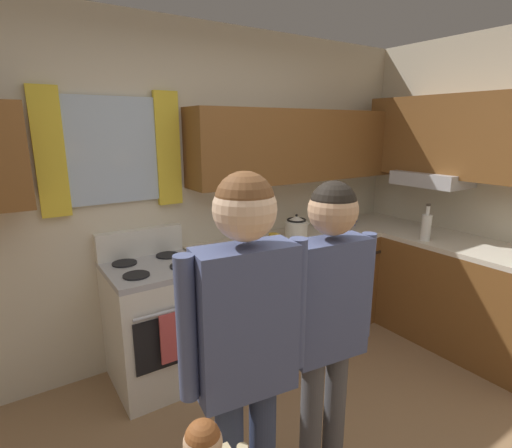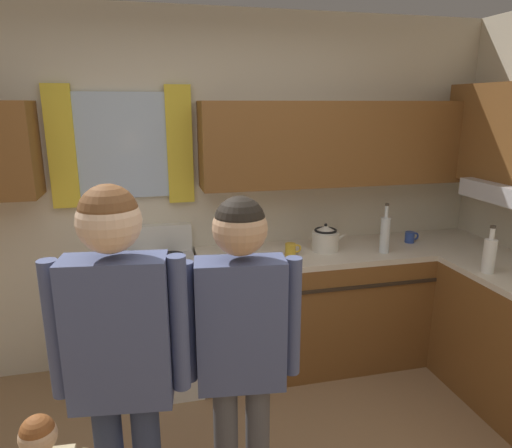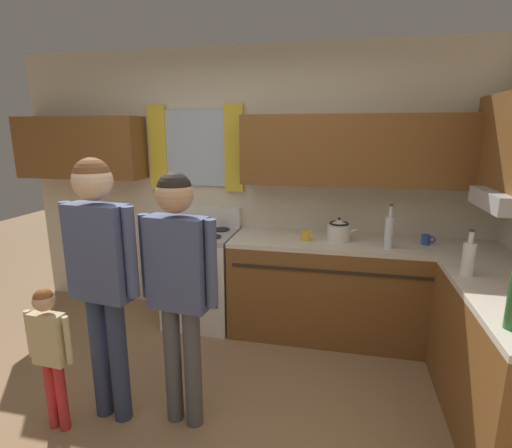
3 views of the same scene
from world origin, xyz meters
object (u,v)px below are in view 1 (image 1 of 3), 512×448
at_px(mug_mustard_yellow, 274,239).
at_px(stove_oven, 157,322).
at_px(bottle_tall_clear, 342,219).
at_px(stovetop_kettle, 296,227).
at_px(adult_in_plaid, 328,311).
at_px(bottle_milk_white, 426,227).
at_px(mug_cobalt_blue, 352,221).
at_px(adult_holding_child, 246,337).

bearing_deg(mug_mustard_yellow, stove_oven, 176.62).
bearing_deg(bottle_tall_clear, stovetop_kettle, 159.84).
bearing_deg(adult_in_plaid, stove_oven, 105.00).
height_order(bottle_tall_clear, stovetop_kettle, bottle_tall_clear).
distance_m(bottle_milk_white, mug_mustard_yellow, 1.29).
xyz_separation_m(stove_oven, adult_in_plaid, (0.36, -1.35, 0.55)).
bearing_deg(bottle_milk_white, mug_mustard_yellow, 151.33).
xyz_separation_m(bottle_tall_clear, mug_cobalt_blue, (0.33, 0.18, -0.10)).
relative_size(mug_mustard_yellow, adult_holding_child, 0.07).
relative_size(bottle_tall_clear, adult_holding_child, 0.22).
relative_size(stove_oven, adult_in_plaid, 0.68).
relative_size(mug_mustard_yellow, stovetop_kettle, 0.44).
distance_m(mug_cobalt_blue, adult_holding_child, 2.56).
xyz_separation_m(mug_mustard_yellow, adult_in_plaid, (-0.63, -1.29, 0.07)).
relative_size(mug_cobalt_blue, adult_holding_child, 0.07).
bearing_deg(adult_in_plaid, bottle_milk_white, 20.87).
bearing_deg(stove_oven, adult_holding_child, -94.74).
distance_m(bottle_milk_white, adult_in_plaid, 1.89).
distance_m(stove_oven, adult_holding_child, 1.53).
height_order(mug_mustard_yellow, mug_cobalt_blue, mug_mustard_yellow).
height_order(stove_oven, mug_mustard_yellow, stove_oven).
bearing_deg(mug_cobalt_blue, mug_mustard_yellow, -174.97).
bearing_deg(adult_holding_child, bottle_tall_clear, 34.94).
distance_m(stove_oven, adult_in_plaid, 1.50).
xyz_separation_m(bottle_milk_white, adult_in_plaid, (-1.76, -0.67, -0.00)).
bearing_deg(adult_in_plaid, mug_mustard_yellow, 63.91).
relative_size(mug_cobalt_blue, adult_in_plaid, 0.07).
relative_size(stove_oven, bottle_milk_white, 3.51).
bearing_deg(stove_oven, stovetop_kettle, -0.14).
relative_size(bottle_tall_clear, adult_in_plaid, 0.23).
xyz_separation_m(mug_cobalt_blue, adult_in_plaid, (-1.64, -1.38, 0.07)).
xyz_separation_m(stove_oven, mug_mustard_yellow, (0.99, -0.06, 0.48)).
bearing_deg(adult_holding_child, stove_oven, 85.26).
bearing_deg(bottle_milk_white, stove_oven, 162.32).
xyz_separation_m(bottle_milk_white, mug_cobalt_blue, (-0.12, 0.71, -0.08)).
xyz_separation_m(stovetop_kettle, adult_in_plaid, (-0.92, -1.35, 0.02)).
height_order(stove_oven, bottle_milk_white, bottle_milk_white).
relative_size(mug_mustard_yellow, mug_cobalt_blue, 1.05).
height_order(stovetop_kettle, adult_holding_child, adult_holding_child).
height_order(mug_cobalt_blue, adult_holding_child, adult_holding_child).
relative_size(stove_oven, stovetop_kettle, 4.02).
distance_m(bottle_tall_clear, stovetop_kettle, 0.43).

